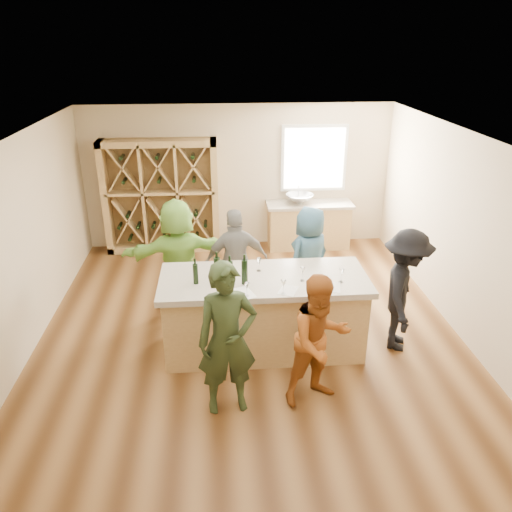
{
  "coord_description": "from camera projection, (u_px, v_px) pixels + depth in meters",
  "views": [
    {
      "loc": [
        -0.4,
        -6.12,
        3.98
      ],
      "look_at": [
        0.1,
        0.2,
        1.15
      ],
      "focal_mm": 35.0,
      "sensor_mm": 36.0,
      "label": 1
    }
  ],
  "objects": [
    {
      "name": "floor",
      "position": [
        250.0,
        337.0,
        7.24
      ],
      "size": [
        6.0,
        7.0,
        0.1
      ],
      "primitive_type": "cube",
      "color": "brown",
      "rests_on": "ground"
    },
    {
      "name": "ceiling",
      "position": [
        249.0,
        135.0,
        6.06
      ],
      "size": [
        6.0,
        7.0,
        0.1
      ],
      "primitive_type": "cube",
      "color": "white",
      "rests_on": "ground"
    },
    {
      "name": "wall_back",
      "position": [
        238.0,
        176.0,
        9.88
      ],
      "size": [
        6.0,
        0.1,
        2.8
      ],
      "primitive_type": "cube",
      "color": "beige",
      "rests_on": "ground"
    },
    {
      "name": "wall_front",
      "position": [
        284.0,
        445.0,
        3.42
      ],
      "size": [
        6.0,
        0.1,
        2.8
      ],
      "primitive_type": "cube",
      "color": "beige",
      "rests_on": "ground"
    },
    {
      "name": "wall_left",
      "position": [
        14.0,
        252.0,
        6.43
      ],
      "size": [
        0.1,
        7.0,
        2.8
      ],
      "primitive_type": "cube",
      "color": "beige",
      "rests_on": "ground"
    },
    {
      "name": "wall_right",
      "position": [
        470.0,
        238.0,
        6.87
      ],
      "size": [
        0.1,
        7.0,
        2.8
      ],
      "primitive_type": "cube",
      "color": "beige",
      "rests_on": "ground"
    },
    {
      "name": "window_frame",
      "position": [
        314.0,
        158.0,
        9.78
      ],
      "size": [
        1.3,
        0.06,
        1.3
      ],
      "primitive_type": "cube",
      "color": "white",
      "rests_on": "wall_back"
    },
    {
      "name": "window_pane",
      "position": [
        314.0,
        159.0,
        9.75
      ],
      "size": [
        1.18,
        0.01,
        1.18
      ],
      "primitive_type": "cube",
      "color": "white",
      "rests_on": "wall_back"
    },
    {
      "name": "wine_rack",
      "position": [
        161.0,
        197.0,
        9.64
      ],
      "size": [
        2.2,
        0.45,
        2.2
      ],
      "primitive_type": "cube",
      "color": "tan",
      "rests_on": "floor"
    },
    {
      "name": "back_counter_base",
      "position": [
        308.0,
        226.0,
        10.06
      ],
      "size": [
        1.6,
        0.58,
        0.86
      ],
      "primitive_type": "cube",
      "color": "tan",
      "rests_on": "floor"
    },
    {
      "name": "back_counter_top",
      "position": [
        309.0,
        205.0,
        9.87
      ],
      "size": [
        1.7,
        0.62,
        0.06
      ],
      "primitive_type": "cube",
      "color": "#AFA390",
      "rests_on": "back_counter_base"
    },
    {
      "name": "sink",
      "position": [
        300.0,
        199.0,
        9.81
      ],
      "size": [
        0.54,
        0.54,
        0.19
      ],
      "primitive_type": "imported",
      "color": "silver",
      "rests_on": "back_counter_top"
    },
    {
      "name": "faucet",
      "position": [
        298.0,
        193.0,
        9.95
      ],
      "size": [
        0.02,
        0.02,
        0.3
      ],
      "primitive_type": "cylinder",
      "color": "silver",
      "rests_on": "back_counter_top"
    },
    {
      "name": "tasting_counter_base",
      "position": [
        264.0,
        316.0,
        6.73
      ],
      "size": [
        2.6,
        1.0,
        1.0
      ],
      "primitive_type": "cube",
      "color": "tan",
      "rests_on": "floor"
    },
    {
      "name": "tasting_counter_top",
      "position": [
        264.0,
        280.0,
        6.51
      ],
      "size": [
        2.72,
        1.12,
        0.08
      ],
      "primitive_type": "cube",
      "color": "#AFA390",
      "rests_on": "tasting_counter_base"
    },
    {
      "name": "wine_bottle_a",
      "position": [
        196.0,
        274.0,
        6.28
      ],
      "size": [
        0.08,
        0.08,
        0.26
      ],
      "primitive_type": "cylinder",
      "rotation": [
        0.0,
        0.0,
        0.21
      ],
      "color": "black",
      "rests_on": "tasting_counter_top"
    },
    {
      "name": "wine_bottle_c",
      "position": [
        217.0,
        270.0,
        6.32
      ],
      "size": [
        0.09,
        0.09,
        0.33
      ],
      "primitive_type": "cylinder",
      "rotation": [
        0.0,
        0.0,
        -0.06
      ],
      "color": "black",
      "rests_on": "tasting_counter_top"
    },
    {
      "name": "wine_bottle_d",
      "position": [
        230.0,
        273.0,
        6.24
      ],
      "size": [
        0.09,
        0.09,
        0.32
      ],
      "primitive_type": "cylinder",
      "rotation": [
        0.0,
        0.0,
        -0.21
      ],
      "color": "black",
      "rests_on": "tasting_counter_top"
    },
    {
      "name": "wine_bottle_e",
      "position": [
        245.0,
        272.0,
        6.26
      ],
      "size": [
        0.11,
        0.11,
        0.33
      ],
      "primitive_type": "cylinder",
      "rotation": [
        0.0,
        0.0,
        0.4
      ],
      "color": "black",
      "rests_on": "tasting_counter_top"
    },
    {
      "name": "wine_glass_a",
      "position": [
        247.0,
        290.0,
        5.98
      ],
      "size": [
        0.09,
        0.09,
        0.18
      ],
      "primitive_type": "cone",
      "rotation": [
        0.0,
        0.0,
        0.43
      ],
      "color": "white",
      "rests_on": "tasting_counter_top"
    },
    {
      "name": "wine_glass_b",
      "position": [
        283.0,
        287.0,
        6.03
      ],
      "size": [
        0.08,
        0.08,
        0.19
      ],
      "primitive_type": "cone",
      "rotation": [
        0.0,
        0.0,
        0.12
      ],
      "color": "white",
      "rests_on": "tasting_counter_top"
    },
    {
      "name": "wine_glass_c",
      "position": [
        322.0,
        284.0,
        6.12
      ],
      "size": [
        0.08,
        0.08,
        0.17
      ],
      "primitive_type": "cone",
      "rotation": [
        0.0,
        0.0,
        0.29
      ],
      "color": "white",
      "rests_on": "tasting_counter_top"
    },
    {
      "name": "wine_glass_d",
      "position": [
        302.0,
        274.0,
        6.36
      ],
      "size": [
        0.09,
        0.09,
        0.19
      ],
      "primitive_type": "cone",
      "rotation": [
        0.0,
        0.0,
        -0.24
      ],
      "color": "white",
      "rests_on": "tasting_counter_top"
    },
    {
      "name": "wine_glass_e",
      "position": [
        341.0,
        276.0,
        6.33
      ],
      "size": [
        0.08,
        0.08,
        0.18
      ],
      "primitive_type": "cone",
      "rotation": [
        0.0,
        0.0,
        -0.22
      ],
      "color": "white",
      "rests_on": "tasting_counter_top"
    },
    {
      "name": "tasting_menu_a",
      "position": [
        243.0,
        293.0,
        6.09
      ],
      "size": [
        0.34,
        0.4,
        0.0
      ],
      "primitive_type": "cube",
      "rotation": [
        0.0,
        0.0,
        0.35
      ],
      "color": "white",
      "rests_on": "tasting_counter_top"
    },
    {
      "name": "tasting_menu_b",
      "position": [
        288.0,
        290.0,
        6.16
      ],
      "size": [
        0.3,
        0.34,
        0.0
      ],
      "primitive_type": "cube",
      "rotation": [
        0.0,
        0.0,
        -0.41
      ],
      "color": "white",
      "rests_on": "tasting_counter_top"
    },
    {
      "name": "tasting_menu_c",
      "position": [
        332.0,
        287.0,
        6.24
      ],
      "size": [
        0.27,
        0.32,
        0.0
      ],
      "primitive_type": "cube",
      "rotation": [
        0.0,
        0.0,
        -0.22
      ],
      "color": "white",
      "rests_on": "tasting_counter_top"
    },
    {
      "name": "person_near_left",
      "position": [
        227.0,
        340.0,
        5.46
      ],
      "size": [
        0.73,
        0.57,
        1.83
      ],
      "primitive_type": "imported",
      "rotation": [
        0.0,
        0.0,
        0.14
      ],
      "color": "#263319",
      "rests_on": "floor"
    },
    {
      "name": "person_near_right",
      "position": [
        320.0,
        340.0,
        5.64
      ],
      "size": [
        0.88,
        0.67,
        1.61
      ],
      "primitive_type": "imported",
      "rotation": [
        0.0,
        0.0,
        0.35
      ],
      "color": "#994C19",
      "rests_on": "floor"
    },
    {
      "name": "person_server",
      "position": [
        404.0,
        291.0,
        6.63
      ],
      "size": [
        0.87,
        1.21,
        1.71
      ],
      "primitive_type": "imported",
      "rotation": [
        0.0,
        0.0,
        1.21
      ],
      "color": "black",
      "rests_on": "floor"
    },
    {
      "name": "person_far_mid",
      "position": [
        236.0,
        262.0,
        7.51
      ],
      "size": [
        1.03,
        0.62,
        1.67
      ],
      "primitive_type": "imported",
      "rotation": [
        0.0,
        0.0,
        3.27
      ],
      "color": "slate",
      "rests_on": "floor"
    },
    {
      "name": "person_far_right",
      "position": [
        309.0,
        257.0,
        7.73
      ],
      "size": [
        0.94,
        0.87,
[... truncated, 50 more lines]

